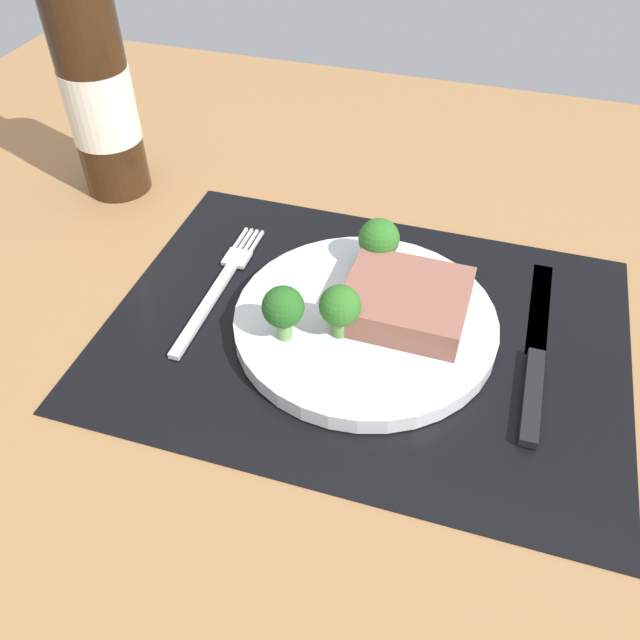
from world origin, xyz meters
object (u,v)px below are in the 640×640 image
steak (406,300)px  wine_bottle (98,92)px  fork (220,285)px  knife (536,358)px  plate (365,322)px

steak → wine_bottle: (-36.23, 13.45, 8.20)cm
fork → knife: 29.56cm
knife → wine_bottle: size_ratio=0.75×
wine_bottle → knife: bearing=-16.7°
fork → knife: knife is taller
plate → knife: size_ratio=1.01×
steak → fork: size_ratio=0.55×
steak → wine_bottle: wine_bottle is taller
fork → wine_bottle: size_ratio=0.62×
steak → knife: (11.70, -0.91, -2.67)cm
knife → plate: bearing=-176.5°
knife → steak: bearing=177.0°
knife → wine_bottle: wine_bottle is taller
plate → knife: bearing=2.0°
steak → fork: steak is taller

